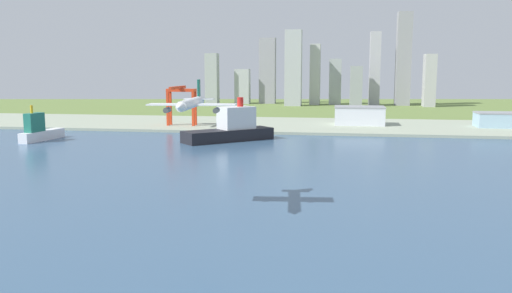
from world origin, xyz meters
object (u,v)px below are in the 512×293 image
Objects in this scene: ferry_boat at (39,131)px; cargo_ship at (231,128)px; warehouse_main at (359,115)px; port_crane_red at (181,97)px; warehouse_annex at (496,120)px; airplane_landing at (191,104)px.

cargo_ship is at bearing 9.82° from ferry_boat.
ferry_boat is 0.95× the size of warehouse_main.
cargo_ship is 1.41× the size of warehouse_main.
port_crane_red is 294.18m from warehouse_annex.
cargo_ship is at bearing -130.79° from warehouse_main.
airplane_landing is at bearing -102.80° from warehouse_main.
airplane_landing is 209.10m from cargo_ship.
warehouse_main is (167.87, 36.98, -18.68)m from port_crane_red.
port_crane_red reaches higher than warehouse_main.
warehouse_annex is at bearing 26.91° from cargo_ship.
airplane_landing is 301.03m from port_crane_red.
airplane_landing is 0.97× the size of port_crane_red.
airplane_landing is 376.34m from warehouse_annex.
cargo_ship is at bearing -50.76° from port_crane_red.
airplane_landing is at bearing -45.53° from ferry_boat.
warehouse_annex is (372.76, 139.94, 1.37)m from ferry_boat.
port_crane_red is 172.90m from warehouse_main.
ferry_boat reaches higher than warehouse_annex.
cargo_ship is 252.82m from warehouse_annex.
ferry_boat is 1.05× the size of port_crane_red.
ferry_boat is (-175.82, 179.10, -34.00)m from airplane_landing.
warehouse_annex is (123.68, -3.48, -1.90)m from warehouse_main.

